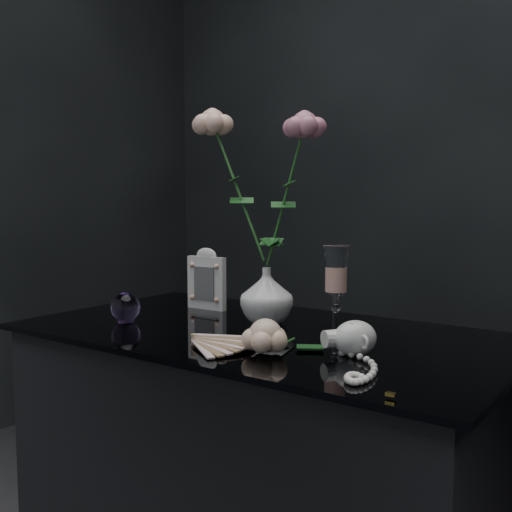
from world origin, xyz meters
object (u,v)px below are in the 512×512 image
Objects in this scene: vase at (267,295)px; pearl_jar at (355,337)px; wine_glass at (336,289)px; paperweight at (125,307)px; loose_rose at (265,336)px; picture_frame at (207,279)px.

pearl_jar is at bearing -26.18° from vase.
paperweight is (-0.45, -0.18, -0.06)m from wine_glass.
picture_frame is at bearing 141.99° from loose_rose.
wine_glass is 0.24m from loose_rose.
loose_rose is at bearing -38.42° from picture_frame.
picture_frame is at bearing 166.65° from vase.
picture_frame is (-0.22, 0.05, 0.02)m from vase.
loose_rose is at bearing -6.54° from paperweight.
pearl_jar is (0.56, 0.04, -0.00)m from paperweight.
picture_frame is 0.24m from paperweight.
paperweight is at bearing -158.26° from wine_glass.
wine_glass is 1.17× the size of picture_frame.
pearl_jar is at bearing -22.52° from picture_frame.
vase is 0.80× the size of picture_frame.
paperweight is 0.29× the size of pearl_jar.
vase is at bearing -171.98° from pearl_jar.
vase is 0.67× the size of loose_rose.
wine_glass is (0.18, -0.00, 0.03)m from vase.
picture_frame reaches higher than vase.
picture_frame is 0.55m from pearl_jar.
loose_rose is (0.15, -0.23, -0.03)m from vase.
paperweight is at bearing -142.09° from pearl_jar.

